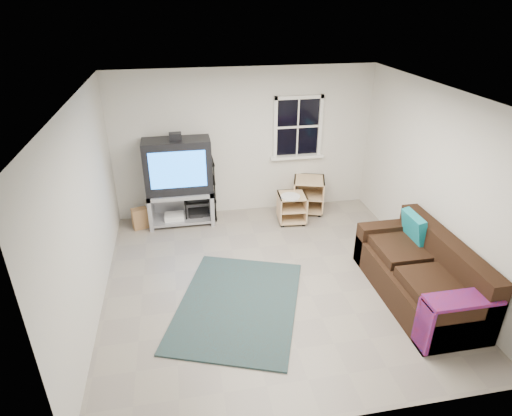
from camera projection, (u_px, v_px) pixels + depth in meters
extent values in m
plane|color=gray|center=(271.00, 280.00, 6.09)|extent=(4.60, 4.60, 0.00)
plane|color=white|center=(275.00, 96.00, 4.93)|extent=(4.60, 4.60, 0.00)
plane|color=beige|center=(245.00, 143.00, 7.53)|extent=(4.60, 0.00, 4.60)
plane|color=beige|center=(334.00, 315.00, 3.49)|extent=(4.60, 0.00, 4.60)
plane|color=beige|center=(86.00, 212.00, 5.14)|extent=(0.00, 4.60, 4.60)
plane|color=beige|center=(436.00, 184.00, 5.89)|extent=(0.00, 4.60, 4.60)
cube|color=black|center=(298.00, 127.00, 7.56)|extent=(0.80, 0.01, 1.02)
cube|color=silver|center=(299.00, 97.00, 7.31)|extent=(0.88, 0.06, 0.06)
cube|color=silver|center=(297.00, 157.00, 7.78)|extent=(0.98, 0.14, 0.05)
cube|color=silver|center=(275.00, 128.00, 7.48)|extent=(0.06, 0.06, 1.10)
cube|color=silver|center=(320.00, 126.00, 7.61)|extent=(0.06, 0.06, 1.10)
cube|color=silver|center=(298.00, 127.00, 7.55)|extent=(0.78, 0.04, 0.04)
cube|color=#A3A4AB|center=(180.00, 192.00, 7.39)|extent=(1.12, 0.56, 0.07)
cube|color=#A3A4AB|center=(151.00, 209.00, 7.43)|extent=(0.07, 0.56, 0.61)
cube|color=#A3A4AB|center=(211.00, 204.00, 7.60)|extent=(0.07, 0.56, 0.61)
cube|color=#A3A4AB|center=(182.00, 218.00, 7.61)|extent=(0.98, 0.51, 0.04)
cube|color=#A3A4AB|center=(181.00, 200.00, 7.74)|extent=(1.12, 0.04, 0.61)
cube|color=silver|center=(174.00, 216.00, 7.52)|extent=(0.33, 0.27, 0.09)
cube|color=black|center=(196.00, 214.00, 7.63)|extent=(0.22, 0.20, 0.07)
cube|color=black|center=(178.00, 166.00, 7.17)|extent=(1.12, 0.47, 0.91)
cube|color=blue|center=(178.00, 170.00, 6.95)|extent=(0.91, 0.01, 0.62)
cube|color=black|center=(175.00, 136.00, 6.94)|extent=(0.20, 0.15, 0.11)
cylinder|color=black|center=(185.00, 195.00, 7.32)|extent=(0.02, 0.02, 1.12)
cylinder|color=black|center=(215.00, 193.00, 7.41)|extent=(0.02, 0.02, 1.12)
cylinder|color=black|center=(184.00, 187.00, 7.65)|extent=(0.02, 0.02, 1.12)
cylinder|color=black|center=(213.00, 185.00, 7.73)|extent=(0.02, 0.02, 1.12)
cube|color=black|center=(201.00, 216.00, 7.76)|extent=(0.56, 0.41, 0.02)
cube|color=black|center=(201.00, 213.00, 7.73)|extent=(0.44, 0.33, 0.09)
cube|color=black|center=(200.00, 199.00, 7.60)|extent=(0.56, 0.41, 0.02)
cube|color=black|center=(200.00, 196.00, 7.58)|extent=(0.44, 0.33, 0.09)
cube|color=black|center=(199.00, 181.00, 7.45)|extent=(0.56, 0.41, 0.02)
cube|color=black|center=(198.00, 178.00, 7.43)|extent=(0.44, 0.33, 0.09)
cube|color=black|center=(197.00, 163.00, 7.30)|extent=(0.56, 0.41, 0.02)
cube|color=#DEB388|center=(309.00, 180.00, 7.76)|extent=(0.68, 0.68, 0.02)
cube|color=#DEB388|center=(308.00, 208.00, 8.01)|extent=(0.68, 0.68, 0.02)
cube|color=#DEB388|center=(294.00, 193.00, 7.91)|extent=(0.18, 0.53, 0.59)
cube|color=#DEB388|center=(323.00, 195.00, 7.86)|extent=(0.18, 0.53, 0.59)
cube|color=#DEB388|center=(309.00, 188.00, 8.12)|extent=(0.48, 0.17, 0.59)
cube|color=#DEB388|center=(308.00, 195.00, 7.90)|extent=(0.63, 0.64, 0.02)
cylinder|color=black|center=(296.00, 214.00, 7.86)|extent=(0.05, 0.05, 0.05)
cylinder|color=black|center=(319.00, 205.00, 8.20)|extent=(0.05, 0.05, 0.05)
cube|color=#DEB388|center=(292.00, 195.00, 7.44)|extent=(0.51, 0.51, 0.02)
cube|color=#DEB388|center=(291.00, 218.00, 7.64)|extent=(0.51, 0.51, 0.02)
cube|color=#DEB388|center=(279.00, 208.00, 7.52)|extent=(0.06, 0.47, 0.47)
cube|color=#DEB388|center=(304.00, 206.00, 7.56)|extent=(0.06, 0.47, 0.47)
cube|color=#DEB388|center=(290.00, 201.00, 7.74)|extent=(0.43, 0.06, 0.47)
cube|color=#DEB388|center=(292.00, 208.00, 7.55)|extent=(0.47, 0.49, 0.02)
cylinder|color=black|center=(283.00, 226.00, 7.48)|extent=(0.05, 0.05, 0.05)
cylinder|color=black|center=(300.00, 215.00, 7.84)|extent=(0.05, 0.05, 0.05)
cylinder|color=silver|center=(291.00, 197.00, 7.34)|extent=(0.34, 0.34, 0.02)
cube|color=black|center=(416.00, 283.00, 5.67)|extent=(0.92, 2.04, 0.43)
cube|color=black|center=(446.00, 253.00, 5.53)|extent=(0.24, 2.04, 0.44)
cube|color=black|center=(387.00, 242.00, 6.41)|extent=(0.92, 0.24, 0.63)
cube|color=black|center=(459.00, 323.00, 4.84)|extent=(0.92, 0.24, 0.63)
cube|color=black|center=(431.00, 285.00, 5.17)|extent=(0.61, 0.73, 0.13)
cube|color=black|center=(399.00, 250.00, 5.89)|extent=(0.61, 0.73, 0.13)
cube|color=teal|center=(414.00, 228.00, 5.96)|extent=(0.20, 0.49, 0.42)
cube|color=navy|center=(463.00, 299.00, 4.68)|extent=(0.84, 0.31, 0.04)
cube|color=navy|center=(423.00, 326.00, 4.76)|extent=(0.04, 0.31, 0.59)
cube|color=#322016|center=(238.00, 304.00, 5.60)|extent=(2.11, 2.45, 0.02)
cube|color=#A37249|center=(140.00, 218.00, 7.38)|extent=(0.29, 0.23, 0.37)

